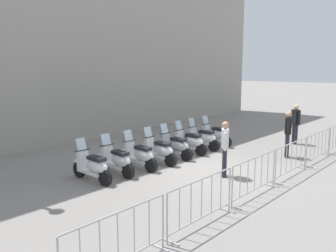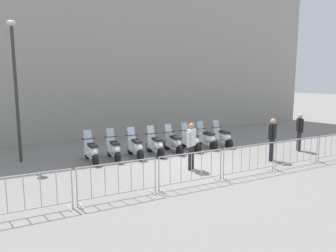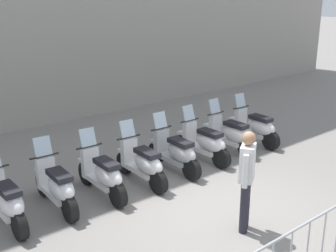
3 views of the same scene
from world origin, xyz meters
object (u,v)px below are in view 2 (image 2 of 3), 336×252
Objects in this scene: motorcycle_2 at (136,147)px; officer_by_barriers at (300,130)px; motorcycle_3 at (156,145)px; motorcycle_4 at (174,143)px; motorcycle_5 at (191,141)px; barrier_segment_3 at (250,160)px; motorcycle_7 at (222,137)px; motorcycle_0 at (92,152)px; motorcycle_1 at (114,149)px; barrier_segment_0 at (24,196)px; barrier_segment_2 at (191,170)px; motorcycle_6 at (207,139)px; officer_near_row_end at (272,137)px; barrier_segment_4 at (297,153)px; street_lamp at (15,78)px; officer_mid_plaza at (191,143)px; barrier_segment_1 at (118,181)px.

officer_by_barriers reaches higher than motorcycle_2.
motorcycle_3 is 0.92m from motorcycle_4.
motorcycle_5 is 0.77× the size of barrier_segment_3.
motorcycle_0 is at bearing 168.54° from motorcycle_7.
motorcycle_1 is 5.52m from barrier_segment_0.
barrier_segment_2 is 1.00× the size of barrier_segment_3.
barrier_segment_3 is (-1.91, -3.87, 0.07)m from motorcycle_6.
motorcycle_3 is at bearing 68.60° from barrier_segment_2.
motorcycle_2 is 0.99× the size of officer_near_row_end.
barrier_segment_2 and barrier_segment_4 have the same top height.
street_lamp is at bearing 137.30° from barrier_segment_4.
motorcycle_4 is 7.57m from barrier_segment_0.
officer_mid_plaza reaches higher than barrier_segment_2.
motorcycle_5 is at bearing 46.91° from officer_mid_plaza.
barrier_segment_3 is 2.37m from barrier_segment_4.
motorcycle_7 is at bearing -10.58° from motorcycle_5.
barrier_segment_0 is (-5.25, -3.12, 0.07)m from motorcycle_2.
officer_by_barriers is (2.50, 1.29, 0.45)m from barrier_segment_4.
motorcycle_5 is at bearing -10.37° from motorcycle_2.
street_lamp reaches higher than officer_near_row_end.
barrier_segment_0 is 1.00× the size of barrier_segment_1.
motorcycle_3 is at bearing 171.28° from motorcycle_5.
barrier_segment_0 is at bearing 168.70° from barrier_segment_2.
motorcycle_7 is (5.41, -1.09, 0.00)m from motorcycle_1.
motorcycle_5 reaches higher than barrier_segment_4.
street_lamp is at bearing 129.33° from barrier_segment_3.
motorcycle_5 is at bearing -8.72° from motorcycle_3.
motorcycle_1 is at bearing 139.72° from officer_near_row_end.
street_lamp is at bearing 141.69° from officer_near_row_end.
motorcycle_1 is 4.31m from barrier_segment_2.
motorcycle_0 is 1.00× the size of motorcycle_2.
motorcycle_4 reaches higher than barrier_segment_3.
motorcycle_2 is (0.89, -0.26, 0.00)m from motorcycle_1.
motorcycle_2 is at bearing -31.18° from street_lamp.
motorcycle_4 is at bearing 21.36° from barrier_segment_0.
street_lamp reaches higher than motorcycle_1.
motorcycle_5 reaches higher than barrier_segment_1.
motorcycle_6 is 7.18m from barrier_segment_1.
street_lamp is at bearing 148.82° from motorcycle_2.
motorcycle_2 is at bearing 102.94° from officer_mid_plaza.
barrier_segment_4 is at bearing -42.95° from motorcycle_0.
motorcycle_3 is 0.98× the size of officer_by_barriers.
barrier_segment_1 is (-3.82, -3.36, 0.07)m from motorcycle_3.
officer_mid_plaza is 5.99m from officer_by_barriers.
barrier_segment_3 is 9.33m from street_lamp.
motorcycle_2 is at bearing 169.63° from motorcycle_5.
motorcycle_0 is 1.00× the size of motorcycle_7.
motorcycle_5 is at bearing -11.80° from motorcycle_1.
motorcycle_0 is at bearing 167.38° from motorcycle_4.
motorcycle_3 is at bearing -13.89° from motorcycle_0.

